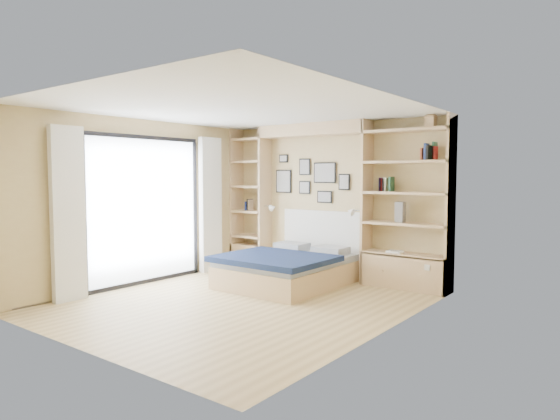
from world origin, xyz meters
The scene contains 9 objects.
ground centered at (0.00, 0.00, 0.00)m, with size 4.50×4.50×0.00m, color #D3B57B.
room_shell centered at (-0.39, 1.52, 1.08)m, with size 4.50×4.50×4.50m.
bed centered at (-0.17, 1.23, 0.26)m, with size 1.59×1.99×1.07m.
photo_gallery centered at (-0.45, 2.22, 1.60)m, with size 1.48×0.02×0.82m.
reading_lamps centered at (-0.30, 2.00, 1.10)m, with size 1.92×0.12×0.15m.
shelf_decor centered at (1.08, 2.07, 1.68)m, with size 3.49×0.23×2.03m.
deck centered at (-3.60, 0.00, 0.00)m, with size 3.20×4.00×0.05m, color brown.
deck_chair centered at (-3.47, 1.28, 0.40)m, with size 0.68×0.92×0.83m.
shipping_container centered at (-10.52, 2.93, 1.33)m, with size 2.55×6.39×2.66m, color navy.
Camera 1 is at (4.26, -4.78, 1.66)m, focal length 32.00 mm.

